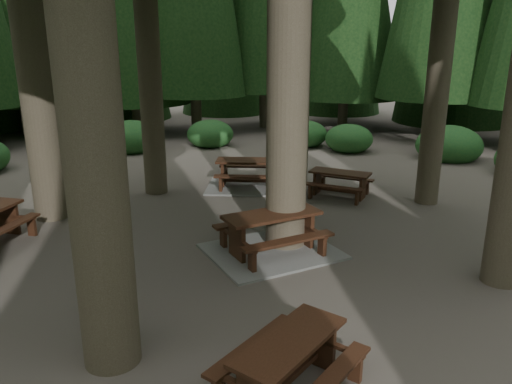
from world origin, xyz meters
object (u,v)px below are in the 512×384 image
object	(u,v)px
picnic_table_d	(340,180)
picnic_table_e	(289,357)
picnic_table_c	(249,177)
picnic_table_a	(272,239)

from	to	relation	value
picnic_table_d	picnic_table_e	distance (m)	8.49
picnic_table_c	picnic_table_d	distance (m)	2.75
picnic_table_c	picnic_table_e	distance (m)	9.26
picnic_table_d	picnic_table_e	bearing A→B (deg)	-77.04
picnic_table_e	picnic_table_d	bearing A→B (deg)	23.58
picnic_table_c	picnic_table_d	world-z (taller)	picnic_table_c
picnic_table_a	picnic_table_d	distance (m)	4.46
picnic_table_a	picnic_table_c	world-z (taller)	picnic_table_a
picnic_table_a	picnic_table_c	size ratio (longest dim) A/B	0.97
picnic_table_d	picnic_table_e	world-z (taller)	picnic_table_e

